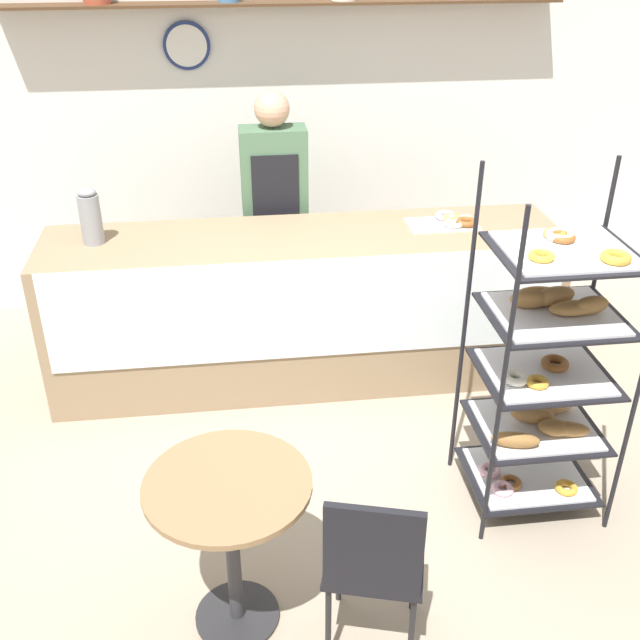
{
  "coord_description": "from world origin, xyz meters",
  "views": [
    {
      "loc": [
        -0.42,
        -2.89,
        2.69
      ],
      "look_at": [
        0.0,
        0.42,
        0.83
      ],
      "focal_mm": 42.0,
      "sensor_mm": 36.0,
      "label": 1
    }
  ],
  "objects_px": {
    "pastry_rack": "(546,368)",
    "person_worker": "(275,209)",
    "donut_tray_counter": "(450,221)",
    "cafe_table": "(230,519)",
    "coffee_carafe": "(90,216)",
    "cafe_chair": "(374,559)"
  },
  "relations": [
    {
      "from": "cafe_table",
      "to": "person_worker",
      "type": "bearing_deg",
      "value": 81.43
    },
    {
      "from": "pastry_rack",
      "to": "cafe_table",
      "type": "distance_m",
      "value": 1.63
    },
    {
      "from": "person_worker",
      "to": "donut_tray_counter",
      "type": "bearing_deg",
      "value": -26.53
    },
    {
      "from": "cafe_chair",
      "to": "pastry_rack",
      "type": "bearing_deg",
      "value": -123.83
    },
    {
      "from": "cafe_table",
      "to": "coffee_carafe",
      "type": "xyz_separation_m",
      "value": [
        -0.72,
        1.9,
        0.57
      ]
    },
    {
      "from": "person_worker",
      "to": "cafe_table",
      "type": "relative_size",
      "value": 2.24
    },
    {
      "from": "cafe_table",
      "to": "donut_tray_counter",
      "type": "bearing_deg",
      "value": 53.91
    },
    {
      "from": "cafe_table",
      "to": "cafe_chair",
      "type": "distance_m",
      "value": 0.59
    },
    {
      "from": "cafe_chair",
      "to": "coffee_carafe",
      "type": "distance_m",
      "value": 2.55
    },
    {
      "from": "cafe_table",
      "to": "donut_tray_counter",
      "type": "relative_size",
      "value": 1.78
    },
    {
      "from": "pastry_rack",
      "to": "cafe_chair",
      "type": "height_order",
      "value": "pastry_rack"
    },
    {
      "from": "coffee_carafe",
      "to": "cafe_table",
      "type": "bearing_deg",
      "value": -69.4
    },
    {
      "from": "pastry_rack",
      "to": "cafe_table",
      "type": "relative_size",
      "value": 2.25
    },
    {
      "from": "person_worker",
      "to": "coffee_carafe",
      "type": "bearing_deg",
      "value": -153.98
    },
    {
      "from": "pastry_rack",
      "to": "donut_tray_counter",
      "type": "height_order",
      "value": "pastry_rack"
    },
    {
      "from": "person_worker",
      "to": "cafe_chair",
      "type": "xyz_separation_m",
      "value": [
        0.17,
        -2.67,
        -0.4
      ]
    },
    {
      "from": "person_worker",
      "to": "coffee_carafe",
      "type": "distance_m",
      "value": 1.22
    },
    {
      "from": "cafe_chair",
      "to": "person_worker",
      "type": "bearing_deg",
      "value": -70.56
    },
    {
      "from": "pastry_rack",
      "to": "person_worker",
      "type": "relative_size",
      "value": 1.01
    },
    {
      "from": "cafe_chair",
      "to": "donut_tray_counter",
      "type": "xyz_separation_m",
      "value": [
        0.87,
        2.16,
        0.47
      ]
    },
    {
      "from": "pastry_rack",
      "to": "donut_tray_counter",
      "type": "relative_size",
      "value": 4.01
    },
    {
      "from": "coffee_carafe",
      "to": "donut_tray_counter",
      "type": "xyz_separation_m",
      "value": [
        2.11,
        0.01,
        -0.14
      ]
    }
  ]
}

